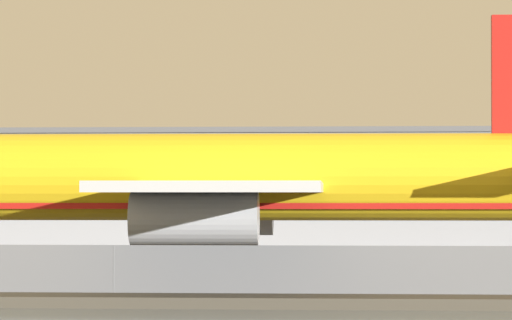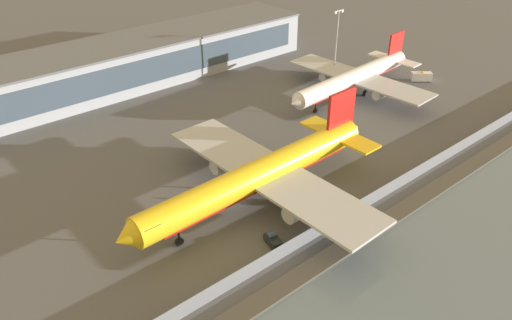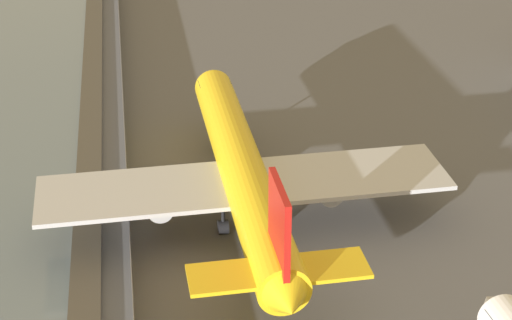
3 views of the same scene
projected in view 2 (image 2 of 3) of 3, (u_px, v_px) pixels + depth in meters
name	position (u px, v px, depth m)	size (l,w,h in m)	color
ground_plane	(233.00, 199.00, 84.50)	(500.00, 500.00, 0.00)	#565659
shoreline_seawall	(322.00, 262.00, 70.95)	(320.00, 3.00, 0.50)	#474238
perimeter_fence	(300.00, 241.00, 73.37)	(280.00, 0.10, 2.54)	slate
cargo_jet_yellow	(262.00, 174.00, 80.85)	(50.80, 43.37, 14.85)	yellow
passenger_jet_white_red	(355.00, 77.00, 119.29)	(43.91, 37.96, 12.18)	white
baggage_tug	(273.00, 240.00, 74.19)	(2.22, 3.46, 1.80)	#1E2328
ops_van	(421.00, 76.00, 128.89)	(5.30, 5.00, 2.48)	white
terminal_building	(140.00, 59.00, 127.55)	(95.02, 18.69, 10.93)	#9EA3AD
apron_light_mast_apron_west	(336.00, 42.00, 124.03)	(3.20, 0.40, 18.37)	#A8A8AD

